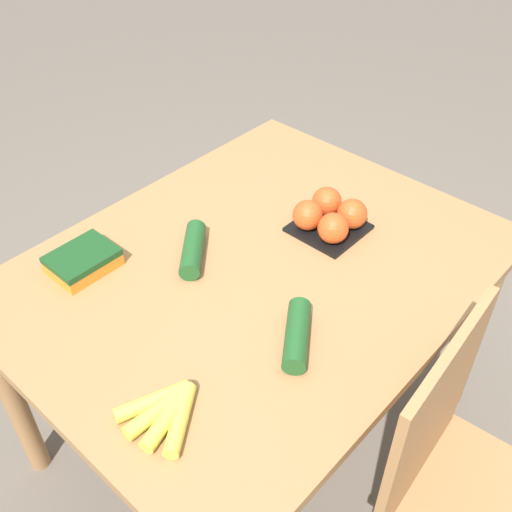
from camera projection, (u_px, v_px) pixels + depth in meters
name	position (u px, v px, depth m)	size (l,w,h in m)	color
ground_plane	(256.00, 428.00, 2.00)	(12.00, 12.00, 0.00)	#665B51
dining_table	(256.00, 292.00, 1.58)	(1.22, 0.96, 0.73)	#9E7044
chair	(466.00, 503.00, 1.30)	(0.45, 0.43, 0.92)	#A87547
banana_bunch	(166.00, 411.00, 1.17)	(0.17, 0.17, 0.03)	brown
tomato_pack	(330.00, 216.00, 1.60)	(0.18, 0.18, 0.09)	black
carrot_bag	(83.00, 260.00, 1.49)	(0.16, 0.12, 0.05)	orange
cucumber_near	(297.00, 335.00, 1.31)	(0.18, 0.15, 0.05)	#1E5123
cucumber_far	(193.00, 249.00, 1.53)	(0.17, 0.16, 0.05)	#1E5123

